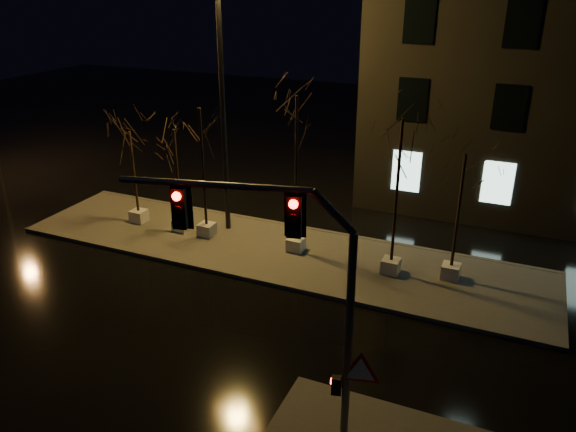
% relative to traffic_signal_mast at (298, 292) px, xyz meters
% --- Properties ---
extents(ground, '(90.00, 90.00, 0.00)m').
position_rel_traffic_signal_mast_xyz_m(ground, '(-5.00, 3.57, -4.54)').
color(ground, black).
rests_on(ground, ground).
extents(median, '(22.00, 5.00, 0.15)m').
position_rel_traffic_signal_mast_xyz_m(median, '(-5.00, 9.57, -4.46)').
color(median, '#4C4944').
rests_on(median, ground).
extents(tree_0, '(1.80, 1.80, 4.32)m').
position_rel_traffic_signal_mast_xyz_m(tree_0, '(-11.82, 9.66, -1.11)').
color(tree_0, silver).
rests_on(tree_0, median).
extents(tree_1, '(1.80, 1.80, 4.69)m').
position_rel_traffic_signal_mast_xyz_m(tree_1, '(-9.48, 9.58, -0.83)').
color(tree_1, silver).
rests_on(tree_1, median).
extents(tree_2, '(1.80, 1.80, 5.71)m').
position_rel_traffic_signal_mast_xyz_m(tree_2, '(-8.19, 9.60, -0.06)').
color(tree_2, silver).
rests_on(tree_2, median).
extents(tree_3, '(1.80, 1.80, 6.50)m').
position_rel_traffic_signal_mast_xyz_m(tree_3, '(-4.11, 9.79, 0.54)').
color(tree_3, silver).
rests_on(tree_3, median).
extents(tree_4, '(1.80, 1.80, 6.08)m').
position_rel_traffic_signal_mast_xyz_m(tree_4, '(-0.11, 9.51, 0.22)').
color(tree_4, silver).
rests_on(tree_4, median).
extents(tree_5, '(1.80, 1.80, 4.92)m').
position_rel_traffic_signal_mast_xyz_m(tree_5, '(2.03, 9.97, -0.65)').
color(tree_5, silver).
rests_on(tree_5, median).
extents(traffic_signal_mast, '(5.36, 1.30, 6.68)m').
position_rel_traffic_signal_mast_xyz_m(traffic_signal_mast, '(0.00, 0.00, 0.00)').
color(traffic_signal_mast, '#505357').
rests_on(traffic_signal_mast, sidewalk_corner).
extents(streetlight_main, '(2.72, 0.80, 10.89)m').
position_rel_traffic_signal_mast_xyz_m(streetlight_main, '(-7.74, 10.65, 1.90)').
color(streetlight_main, black).
rests_on(streetlight_main, median).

